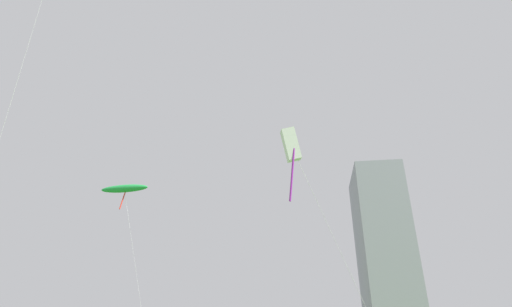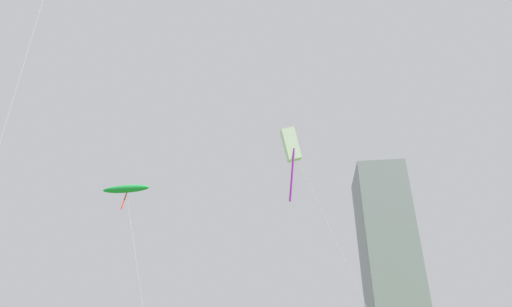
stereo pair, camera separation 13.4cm
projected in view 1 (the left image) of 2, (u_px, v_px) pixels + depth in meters
The scene contains 3 objects.
kite_flying_0 at pixel (291, 146), 20.79m from camera, with size 5.62×3.42×12.32m.
kite_flying_2 at pixel (124, 189), 37.47m from camera, with size 6.88×1.84×16.08m.
distant_highrise_0 at pixel (386, 261), 145.09m from camera, with size 17.03×25.75×66.74m, color gray.
Camera 1 is at (-0.23, -10.42, 1.57)m, focal length 28.80 mm.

